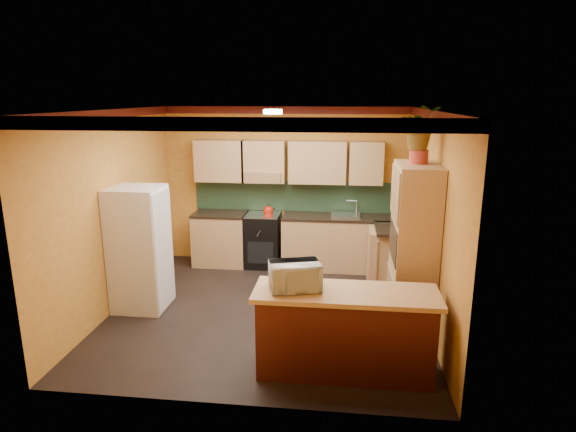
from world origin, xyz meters
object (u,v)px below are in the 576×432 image
object	(u,v)px
base_cabinets_back	(299,242)
microwave	(295,276)
fridge	(139,249)
pantry	(413,250)
stove	(263,240)
breakfast_bar	(345,335)

from	to	relation	value
base_cabinets_back	microwave	xyz separation A→B (m)	(0.25, -3.22, 0.63)
fridge	pantry	distance (m)	3.62
stove	pantry	size ratio (longest dim) A/B	0.43
breakfast_bar	microwave	xyz separation A→B (m)	(-0.53, 0.00, 0.63)
pantry	microwave	bearing A→B (deg)	-141.08
base_cabinets_back	pantry	size ratio (longest dim) A/B	1.74
stove	fridge	distance (m)	2.37
base_cabinets_back	stove	distance (m)	0.63
pantry	breakfast_bar	bearing A→B (deg)	-126.80
base_cabinets_back	breakfast_bar	xyz separation A→B (m)	(0.78, -3.22, 0.00)
stove	microwave	world-z (taller)	microwave
base_cabinets_back	microwave	bearing A→B (deg)	-85.55
base_cabinets_back	fridge	bearing A→B (deg)	-137.06
pantry	microwave	world-z (taller)	pantry
base_cabinets_back	microwave	distance (m)	3.29
fridge	microwave	distance (m)	2.64
stove	breakfast_bar	size ratio (longest dim) A/B	0.51
stove	fridge	bearing A→B (deg)	-126.55
breakfast_bar	microwave	bearing A→B (deg)	180.00
fridge	pantry	bearing A→B (deg)	-4.25
base_cabinets_back	stove	world-z (taller)	stove
stove	fridge	size ratio (longest dim) A/B	0.54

